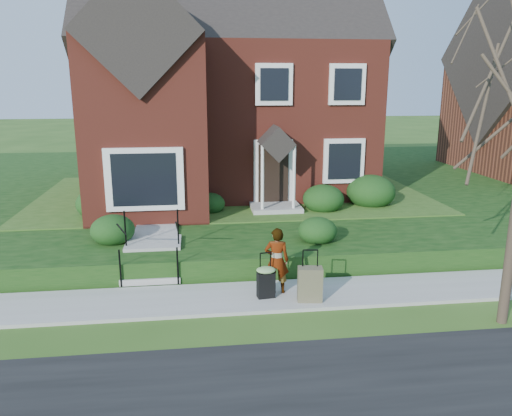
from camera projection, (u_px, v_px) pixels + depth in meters
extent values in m
plane|color=#2D5119|center=(262.00, 298.00, 11.08)|extent=(120.00, 120.00, 0.00)
cube|color=#9E9B93|center=(262.00, 296.00, 11.08)|extent=(60.00, 1.60, 0.08)
cube|color=black|center=(318.00, 184.00, 21.98)|extent=(44.00, 20.00, 0.60)
cube|color=#9E9B93|center=(160.00, 216.00, 15.44)|extent=(1.20, 6.00, 0.06)
cube|color=maroon|center=(228.00, 118.00, 19.90)|extent=(10.00, 8.00, 5.40)
cube|color=maroon|center=(146.00, 129.00, 14.94)|extent=(3.60, 2.40, 5.40)
cube|color=white|center=(145.00, 179.00, 14.16)|extent=(2.20, 0.30, 1.80)
cube|color=black|center=(273.00, 176.00, 16.54)|extent=(1.00, 0.12, 2.10)
cube|color=black|center=(344.00, 161.00, 16.73)|extent=(1.40, 0.10, 1.50)
cube|color=#9E9B93|center=(150.00, 280.00, 11.71)|extent=(1.40, 0.30, 0.15)
cube|color=#9E9B93|center=(151.00, 269.00, 11.96)|extent=(1.40, 0.30, 0.15)
cube|color=#9E9B93|center=(152.00, 259.00, 12.21)|extent=(1.40, 0.30, 0.15)
cube|color=#9E9B93|center=(152.00, 249.00, 12.46)|extent=(1.40, 0.30, 0.15)
cube|color=#9E9B93|center=(154.00, 243.00, 12.99)|extent=(1.40, 0.80, 0.15)
cylinder|color=black|center=(120.00, 268.00, 11.39)|extent=(0.04, 0.04, 0.90)
cylinder|color=black|center=(125.00, 228.00, 12.40)|extent=(0.04, 0.04, 0.90)
cylinder|color=black|center=(178.00, 266.00, 11.55)|extent=(0.04, 0.04, 0.90)
cylinder|color=black|center=(178.00, 227.00, 12.56)|extent=(0.04, 0.04, 0.90)
ellipsoid|color=black|center=(100.00, 200.00, 15.49)|extent=(1.48, 1.48, 1.03)
ellipsoid|color=black|center=(209.00, 201.00, 16.02)|extent=(1.00, 1.00, 0.70)
ellipsoid|color=black|center=(323.00, 196.00, 16.23)|extent=(1.34, 1.34, 0.94)
ellipsoid|color=black|center=(371.00, 188.00, 16.92)|extent=(1.64, 1.64, 1.15)
ellipsoid|color=black|center=(112.00, 227.00, 13.00)|extent=(1.14, 1.14, 0.80)
ellipsoid|color=black|center=(318.00, 228.00, 13.06)|extent=(1.02, 1.02, 0.71)
imported|color=#999999|center=(277.00, 260.00, 11.04)|extent=(0.60, 0.45, 1.50)
cube|color=black|center=(266.00, 285.00, 10.88)|extent=(0.41, 0.26, 0.57)
cylinder|color=black|center=(266.00, 254.00, 10.70)|extent=(0.23, 0.06, 0.03)
cylinder|color=black|center=(261.00, 263.00, 10.74)|extent=(0.02, 0.02, 0.43)
cylinder|color=black|center=(271.00, 263.00, 10.77)|extent=(0.02, 0.02, 0.43)
cylinder|color=black|center=(260.00, 296.00, 10.92)|extent=(0.05, 0.06, 0.06)
cylinder|color=black|center=(272.00, 295.00, 10.96)|extent=(0.05, 0.06, 0.06)
ellipsoid|color=#7CAB62|center=(266.00, 270.00, 10.79)|extent=(0.46, 0.39, 0.13)
cube|color=brown|center=(310.00, 284.00, 10.69)|extent=(0.56, 0.36, 0.75)
cylinder|color=black|center=(311.00, 251.00, 10.51)|extent=(0.31, 0.07, 0.03)
cylinder|color=black|center=(303.00, 260.00, 10.53)|extent=(0.02, 0.02, 0.37)
cylinder|color=black|center=(318.00, 259.00, 10.57)|extent=(0.02, 0.02, 0.37)
cylinder|color=black|center=(301.00, 300.00, 10.75)|extent=(0.05, 0.06, 0.06)
cylinder|color=black|center=(318.00, 299.00, 10.79)|extent=(0.05, 0.06, 0.06)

